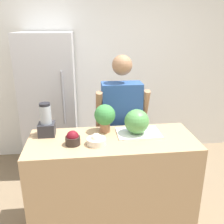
{
  "coord_description": "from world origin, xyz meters",
  "views": [
    {
      "loc": [
        -0.24,
        -1.73,
        1.94
      ],
      "look_at": [
        0.0,
        0.33,
        1.2
      ],
      "focal_mm": 40.0,
      "sensor_mm": 36.0,
      "label": 1
    }
  ],
  "objects_px": {
    "person": "(121,127)",
    "bowl_cream": "(96,140)",
    "blender": "(46,123)",
    "potted_plant": "(105,116)",
    "refrigerator": "(51,104)",
    "watermelon": "(137,122)",
    "bowl_cherries": "(73,139)"
  },
  "relations": [
    {
      "from": "person",
      "to": "bowl_cream",
      "type": "height_order",
      "value": "person"
    },
    {
      "from": "blender",
      "to": "potted_plant",
      "type": "xyz_separation_m",
      "value": [
        0.55,
        0.02,
        0.03
      ]
    },
    {
      "from": "refrigerator",
      "to": "potted_plant",
      "type": "distance_m",
      "value": 1.24
    },
    {
      "from": "refrigerator",
      "to": "person",
      "type": "bearing_deg",
      "value": -38.94
    },
    {
      "from": "person",
      "to": "blender",
      "type": "relative_size",
      "value": 5.22
    },
    {
      "from": "refrigerator",
      "to": "watermelon",
      "type": "xyz_separation_m",
      "value": [
        0.93,
        -1.15,
        0.16
      ]
    },
    {
      "from": "refrigerator",
      "to": "blender",
      "type": "bearing_deg",
      "value": -85.03
    },
    {
      "from": "watermelon",
      "to": "potted_plant",
      "type": "xyz_separation_m",
      "value": [
        -0.29,
        0.1,
        0.03
      ]
    },
    {
      "from": "refrigerator",
      "to": "person",
      "type": "distance_m",
      "value": 1.1
    },
    {
      "from": "person",
      "to": "blender",
      "type": "xyz_separation_m",
      "value": [
        -0.76,
        -0.38,
        0.24
      ]
    },
    {
      "from": "watermelon",
      "to": "blender",
      "type": "distance_m",
      "value": 0.84
    },
    {
      "from": "watermelon",
      "to": "potted_plant",
      "type": "distance_m",
      "value": 0.31
    },
    {
      "from": "person",
      "to": "bowl_cream",
      "type": "bearing_deg",
      "value": -117.0
    },
    {
      "from": "bowl_cherries",
      "to": "potted_plant",
      "type": "distance_m",
      "value": 0.4
    },
    {
      "from": "bowl_cream",
      "to": "potted_plant",
      "type": "relative_size",
      "value": 0.61
    },
    {
      "from": "person",
      "to": "refrigerator",
      "type": "bearing_deg",
      "value": 141.06
    },
    {
      "from": "refrigerator",
      "to": "bowl_cream",
      "type": "relative_size",
      "value": 11.02
    },
    {
      "from": "person",
      "to": "blender",
      "type": "distance_m",
      "value": 0.88
    },
    {
      "from": "person",
      "to": "potted_plant",
      "type": "bearing_deg",
      "value": -121.14
    },
    {
      "from": "blender",
      "to": "potted_plant",
      "type": "distance_m",
      "value": 0.55
    },
    {
      "from": "bowl_cherries",
      "to": "bowl_cream",
      "type": "relative_size",
      "value": 0.78
    },
    {
      "from": "person",
      "to": "potted_plant",
      "type": "relative_size",
      "value": 6.02
    },
    {
      "from": "bowl_cherries",
      "to": "bowl_cream",
      "type": "bearing_deg",
      "value": -5.34
    },
    {
      "from": "watermelon",
      "to": "blender",
      "type": "relative_size",
      "value": 0.74
    },
    {
      "from": "person",
      "to": "bowl_cream",
      "type": "distance_m",
      "value": 0.71
    },
    {
      "from": "blender",
      "to": "potted_plant",
      "type": "height_order",
      "value": "blender"
    },
    {
      "from": "bowl_cherries",
      "to": "blender",
      "type": "relative_size",
      "value": 0.41
    },
    {
      "from": "bowl_cherries",
      "to": "bowl_cream",
      "type": "distance_m",
      "value": 0.2
    },
    {
      "from": "watermelon",
      "to": "bowl_cream",
      "type": "relative_size",
      "value": 1.38
    },
    {
      "from": "bowl_cream",
      "to": "blender",
      "type": "xyz_separation_m",
      "value": [
        -0.45,
        0.24,
        0.09
      ]
    },
    {
      "from": "person",
      "to": "potted_plant",
      "type": "distance_m",
      "value": 0.5
    },
    {
      "from": "blender",
      "to": "potted_plant",
      "type": "relative_size",
      "value": 1.15
    }
  ]
}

